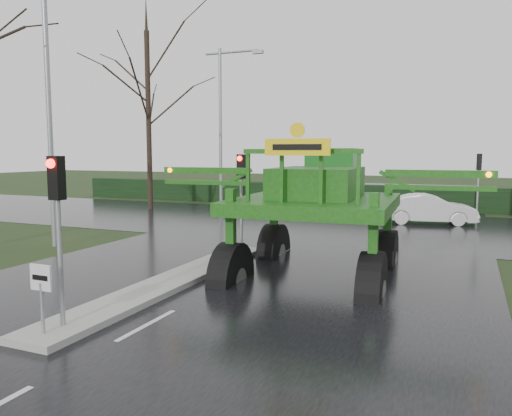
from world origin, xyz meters
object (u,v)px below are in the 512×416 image
at_px(street_light_left_far, 225,114).
at_px(crop_sprayer, 234,189).
at_px(traffic_signal_near, 57,204).
at_px(white_sedan, 428,224).
at_px(street_light_left_near, 54,87).
at_px(keep_left_sign, 41,288).
at_px(traffic_signal_mid, 241,181).
at_px(traffic_signal_far, 479,172).

distance_m(street_light_left_far, crop_sprayer, 18.07).
height_order(traffic_signal_near, white_sedan, traffic_signal_near).
distance_m(traffic_signal_near, white_sedan, 19.86).
bearing_deg(street_light_left_near, crop_sprayer, -12.03).
distance_m(keep_left_sign, traffic_signal_mid, 9.12).
xyz_separation_m(keep_left_sign, white_sedan, (5.55, 19.38, -1.06)).
bearing_deg(traffic_signal_far, crop_sprayer, 67.51).
bearing_deg(traffic_signal_mid, traffic_signal_far, 58.07).
bearing_deg(crop_sprayer, street_light_left_near, 164.92).
height_order(keep_left_sign, white_sedan, keep_left_sign).
relative_size(traffic_signal_near, traffic_signal_far, 1.00).
bearing_deg(traffic_signal_far, keep_left_sign, 70.07).
distance_m(traffic_signal_far, crop_sprayer, 17.05).
distance_m(traffic_signal_near, crop_sprayer, 5.42).
height_order(traffic_signal_near, street_light_left_near, street_light_left_near).
bearing_deg(keep_left_sign, street_light_left_near, 132.59).
relative_size(traffic_signal_near, crop_sprayer, 0.36).
distance_m(traffic_signal_far, street_light_left_near, 20.58).
relative_size(traffic_signal_mid, crop_sprayer, 0.36).
xyz_separation_m(traffic_signal_far, crop_sprayer, (-6.52, -15.75, -0.02)).
relative_size(traffic_signal_far, street_light_left_far, 0.35).
bearing_deg(traffic_signal_near, street_light_left_far, 108.17).
bearing_deg(street_light_left_far, street_light_left_near, -90.00).
xyz_separation_m(traffic_signal_far, street_light_left_near, (-14.69, -14.01, 3.40)).
bearing_deg(traffic_signal_near, keep_left_sign, -90.00).
bearing_deg(keep_left_sign, traffic_signal_mid, 90.00).
bearing_deg(street_light_left_far, traffic_signal_near, -71.83).
bearing_deg(street_light_left_far, traffic_signal_far, 0.03).
relative_size(traffic_signal_mid, street_light_left_far, 0.35).
height_order(keep_left_sign, traffic_signal_far, traffic_signal_far).
bearing_deg(white_sedan, crop_sprayer, 151.17).
bearing_deg(traffic_signal_far, traffic_signal_mid, 58.07).
relative_size(traffic_signal_near, street_light_left_far, 0.35).
height_order(street_light_left_far, crop_sprayer, street_light_left_far).
bearing_deg(keep_left_sign, street_light_left_far, 107.78).
distance_m(traffic_signal_mid, street_light_left_far, 14.68).
xyz_separation_m(keep_left_sign, crop_sprayer, (1.28, 5.76, 1.51)).
relative_size(keep_left_sign, traffic_signal_near, 0.38).
relative_size(keep_left_sign, street_light_left_near, 0.14).
distance_m(keep_left_sign, traffic_signal_far, 22.93).
bearing_deg(street_light_left_near, street_light_left_far, 90.00).
relative_size(street_light_left_near, street_light_left_far, 1.00).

